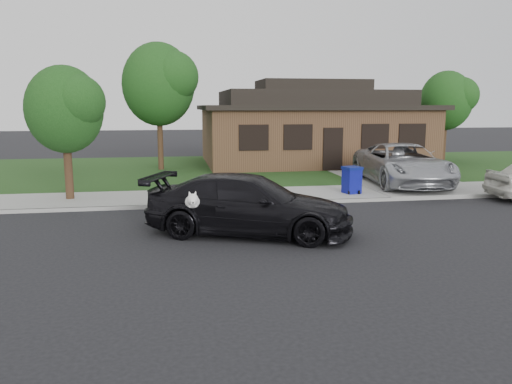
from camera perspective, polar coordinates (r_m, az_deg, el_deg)
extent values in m
plane|color=black|center=(13.89, 7.08, -4.16)|extent=(120.00, 120.00, 0.00)
cube|color=gray|center=(18.62, 2.71, -0.34)|extent=(60.00, 3.00, 0.12)
cube|color=gray|center=(17.18, 3.77, -1.21)|extent=(60.00, 0.12, 0.12)
cube|color=#193814|center=(26.40, -0.96, 2.68)|extent=(60.00, 13.00, 0.13)
cube|color=gray|center=(25.17, 13.74, 2.06)|extent=(4.50, 13.00, 0.14)
imported|color=black|center=(13.04, -0.79, -1.47)|extent=(5.82, 4.04, 1.57)
ellipsoid|color=white|center=(11.83, -7.28, -1.12)|extent=(0.34, 0.40, 0.30)
sphere|color=white|center=(11.59, -7.25, -0.84)|extent=(0.26, 0.26, 0.26)
cube|color=white|center=(11.47, -7.22, -1.18)|extent=(0.09, 0.12, 0.08)
sphere|color=black|center=(11.41, -7.20, -1.24)|extent=(0.04, 0.04, 0.04)
cone|color=white|center=(11.61, -7.60, -0.15)|extent=(0.11, 0.11, 0.14)
cone|color=white|center=(11.62, -6.95, -0.14)|extent=(0.11, 0.11, 0.14)
imported|color=#A7A9AE|center=(21.43, 16.39, 3.09)|extent=(3.30, 6.25, 1.67)
cube|color=navy|center=(18.93, 10.88, 1.22)|extent=(0.66, 0.66, 0.90)
cube|color=#081361|center=(18.86, 10.93, 2.71)|extent=(0.72, 0.72, 0.10)
cylinder|color=black|center=(18.67, 10.56, -0.06)|extent=(0.08, 0.15, 0.14)
cylinder|color=black|center=(18.81, 11.70, -0.03)|extent=(0.08, 0.15, 0.14)
cube|color=#422B1C|center=(29.05, 6.31, 6.37)|extent=(12.00, 8.00, 3.00)
cube|color=black|center=(29.00, 6.37, 9.58)|extent=(12.60, 8.60, 0.25)
cube|color=black|center=(29.01, 6.39, 10.61)|extent=(10.00, 6.50, 0.80)
cube|color=black|center=(29.03, 6.42, 11.99)|extent=(6.00, 3.50, 0.60)
cube|color=black|center=(25.24, 8.78, 4.90)|extent=(1.00, 0.06, 2.10)
cube|color=black|center=(24.25, -0.25, 6.24)|extent=(1.30, 0.05, 1.10)
cube|color=black|center=(24.69, 4.82, 6.27)|extent=(1.30, 0.05, 1.10)
cube|color=black|center=(25.97, 13.46, 6.21)|extent=(1.30, 0.05, 1.10)
cube|color=black|center=(26.81, 17.42, 6.13)|extent=(1.30, 0.05, 1.10)
cylinder|color=#332114|center=(25.99, -10.87, 5.28)|extent=(0.28, 0.28, 2.48)
ellipsoid|color=#143811|center=(25.94, -11.09, 11.98)|extent=(3.60, 3.60, 4.14)
sphere|color=#26591E|center=(25.41, -9.48, 12.89)|extent=(2.52, 2.52, 2.52)
cylinder|color=#332114|center=(31.76, 20.63, 5.21)|extent=(0.28, 0.28, 2.03)
ellipsoid|color=#143811|center=(31.69, 20.91, 9.74)|extent=(3.00, 3.00, 3.45)
sphere|color=#26591E|center=(31.61, 22.31, 10.20)|extent=(2.10, 2.10, 2.10)
cylinder|color=#332114|center=(18.61, -20.62, 2.03)|extent=(0.28, 0.28, 1.80)
ellipsoid|color=#143811|center=(18.46, -21.03, 8.81)|extent=(2.60, 2.60, 2.99)
sphere|color=#26591E|center=(17.99, -19.68, 9.71)|extent=(1.82, 1.82, 1.82)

